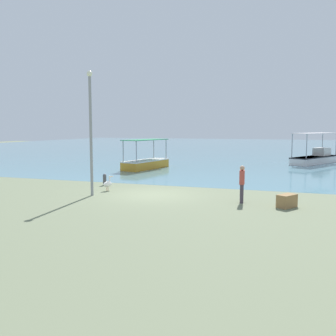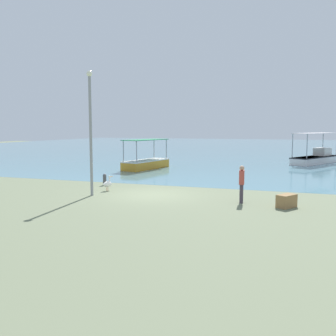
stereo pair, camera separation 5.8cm
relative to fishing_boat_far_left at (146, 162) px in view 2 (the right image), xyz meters
name	(u,v)px [view 2 (the right image)]	position (x,y,z in m)	size (l,w,h in m)	color
ground	(152,195)	(4.81, -10.94, -0.52)	(120.00, 120.00, 0.00)	#6C7657
harbor_water	(254,147)	(4.81, 37.06, -0.52)	(110.00, 90.00, 0.00)	#588A9C
fishing_boat_far_left	(146,162)	(0.00, 0.00, 0.00)	(2.57, 5.08, 2.40)	orange
fishing_boat_near_right	(316,157)	(13.45, 9.44, 0.08)	(4.57, 6.52, 2.87)	white
pelican	(108,184)	(2.12, -10.62, -0.15)	(0.42, 0.79, 0.80)	#E0997A
lamp_post	(91,127)	(2.03, -12.11, 2.90)	(0.28, 0.28, 6.11)	gray
mooring_bollard	(105,179)	(1.02, -8.92, -0.16)	(0.21, 0.21, 0.68)	#47474C
fisherman_standing	(242,183)	(9.37, -11.58, 0.38)	(0.26, 0.42, 1.69)	#413844
cargo_crate	(287,201)	(11.32, -11.94, -0.24)	(0.88, 0.49, 0.56)	olive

